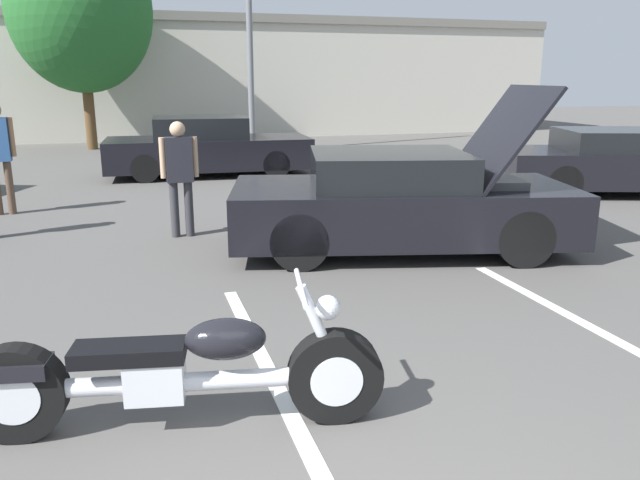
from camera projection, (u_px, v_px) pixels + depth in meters
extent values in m
cube|color=white|center=(305.00, 444.00, 3.82)|extent=(0.12, 5.85, 0.01)
cube|color=beige|center=(144.00, 77.00, 23.43)|extent=(32.00, 4.00, 4.40)
cube|color=slate|center=(140.00, 20.00, 22.91)|extent=(32.00, 4.20, 0.30)
cylinder|color=brown|center=(89.00, 112.00, 19.32)|extent=(0.32, 0.32, 2.33)
ellipsoid|color=#236028|center=(80.00, 10.00, 18.57)|extent=(4.21, 4.21, 4.85)
cylinder|color=black|center=(335.00, 376.00, 4.04)|extent=(0.64, 0.27, 0.62)
cylinder|color=black|center=(16.00, 393.00, 3.82)|extent=(0.64, 0.27, 0.62)
cylinder|color=silver|center=(335.00, 376.00, 4.04)|extent=(0.36, 0.23, 0.34)
cylinder|color=silver|center=(16.00, 393.00, 3.82)|extent=(0.36, 0.23, 0.34)
cylinder|color=silver|center=(180.00, 382.00, 3.92)|extent=(1.67, 0.42, 0.12)
cube|color=silver|center=(155.00, 378.00, 3.90)|extent=(0.40, 0.30, 0.28)
ellipsoid|color=black|center=(226.00, 339.00, 3.89)|extent=(0.55, 0.37, 0.26)
cube|color=black|center=(129.00, 352.00, 3.84)|extent=(0.72, 0.38, 0.10)
cube|color=black|center=(21.00, 367.00, 3.78)|extent=(0.37, 0.28, 0.10)
cylinder|color=silver|center=(320.00, 331.00, 3.94)|extent=(0.31, 0.12, 0.62)
cylinder|color=silver|center=(301.00, 287.00, 3.86)|extent=(0.16, 0.69, 0.04)
sphere|color=silver|center=(328.00, 308.00, 3.91)|extent=(0.16, 0.16, 0.16)
cylinder|color=silver|center=(112.00, 386.00, 4.00)|extent=(1.28, 0.32, 0.09)
cube|color=black|center=(401.00, 210.00, 8.06)|extent=(4.62, 2.89, 0.66)
cube|color=black|center=(389.00, 169.00, 7.92)|extent=(2.29, 2.13, 0.42)
cylinder|color=black|center=(524.00, 238.00, 7.36)|extent=(0.72, 0.38, 0.69)
cylinder|color=black|center=(481.00, 209.00, 8.99)|extent=(0.72, 0.38, 0.69)
cylinder|color=black|center=(299.00, 241.00, 7.23)|extent=(0.72, 0.38, 0.69)
cylinder|color=black|center=(297.00, 211.00, 8.85)|extent=(0.72, 0.38, 0.69)
cube|color=black|center=(499.00, 136.00, 7.88)|extent=(1.29, 1.92, 1.25)
cube|color=#4C4C51|center=(492.00, 187.00, 8.05)|extent=(0.84, 1.16, 0.28)
cube|color=black|center=(209.00, 153.00, 14.36)|extent=(4.67, 2.13, 0.68)
cube|color=black|center=(200.00, 127.00, 14.17)|extent=(2.15, 1.80, 0.48)
cylinder|color=black|center=(276.00, 164.00, 13.96)|extent=(0.62, 0.26, 0.61)
cylinder|color=black|center=(265.00, 155.00, 15.51)|extent=(0.62, 0.26, 0.61)
cylinder|color=black|center=(145.00, 168.00, 13.31)|extent=(0.62, 0.26, 0.61)
cylinder|color=black|center=(147.00, 159.00, 14.86)|extent=(0.62, 0.26, 0.61)
cube|color=black|center=(627.00, 167.00, 12.09)|extent=(5.14, 3.35, 0.65)
cube|color=black|center=(620.00, 140.00, 11.97)|extent=(2.59, 2.32, 0.39)
cylinder|color=black|center=(564.00, 183.00, 11.36)|extent=(0.69, 0.42, 0.65)
cylinder|color=black|center=(536.00, 170.00, 13.00)|extent=(0.69, 0.42, 0.65)
cylinder|color=brown|center=(10.00, 188.00, 10.20)|extent=(0.12, 0.12, 0.88)
cylinder|color=#9E704C|center=(12.00, 137.00, 10.03)|extent=(0.08, 0.08, 0.62)
cylinder|color=#333338|center=(175.00, 210.00, 8.73)|extent=(0.12, 0.12, 0.78)
cylinder|color=#333338|center=(189.00, 209.00, 8.79)|extent=(0.12, 0.12, 0.78)
cube|color=#26262D|center=(179.00, 160.00, 8.58)|extent=(0.36, 0.20, 0.62)
cylinder|color=tan|center=(163.00, 158.00, 8.51)|extent=(0.08, 0.08, 0.56)
cylinder|color=tan|center=(195.00, 157.00, 8.64)|extent=(0.08, 0.08, 0.56)
sphere|color=tan|center=(177.00, 129.00, 8.48)|extent=(0.21, 0.21, 0.21)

